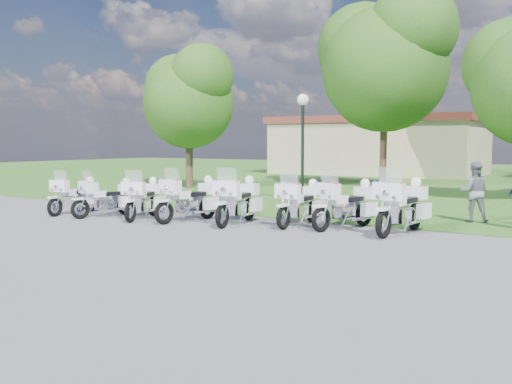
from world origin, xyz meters
The scene contains 15 objects.
ground centered at (0.00, 0.00, 0.00)m, with size 100.00×100.00×0.00m, color slate.
grass_lawn centered at (0.00, 27.00, 0.00)m, with size 100.00×48.00×0.01m, color #205B1D.
motorcycle_0 centered at (-5.96, 0.60, 0.59)m, with size 0.81×2.11×1.42m.
motorcycle_1 centered at (-4.56, 0.63, 0.60)m, with size 1.04×2.08×1.42m.
motorcycle_2 centered at (-3.27, 0.88, 0.62)m, with size 1.17×2.12×1.48m.
motorcycle_3 centered at (-1.78, 1.21, 0.66)m, with size 0.98×2.33×1.57m.
motorcycle_4 centered at (-0.28, 1.49, 0.67)m, with size 1.00×2.37×1.60m.
motorcycle_5 centered at (1.35, 2.14, 0.63)m, with size 0.75×2.25×1.51m.
motorcycle_6 centered at (2.64, 2.30, 0.66)m, with size 1.22×2.28×1.58m.
motorcycle_7 centered at (4.14, 2.30, 0.70)m, with size 0.98×2.50×1.68m.
lamp_post centered at (-1.47, 7.58, 3.10)m, with size 0.44×0.44×4.09m.
tree_0 centered at (-9.49, 10.67, 4.63)m, with size 5.25×4.48×7.00m.
tree_1 centered at (-1.62, 16.68, 6.58)m, with size 7.46×6.37×9.95m.
building_west centered at (-6.00, 28.00, 2.07)m, with size 14.56×8.32×4.10m.
bystander_b centered at (5.21, 5.38, 0.86)m, with size 0.84×0.65×1.72m, color slate.
Camera 1 is at (8.62, -11.61, 2.28)m, focal length 40.00 mm.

